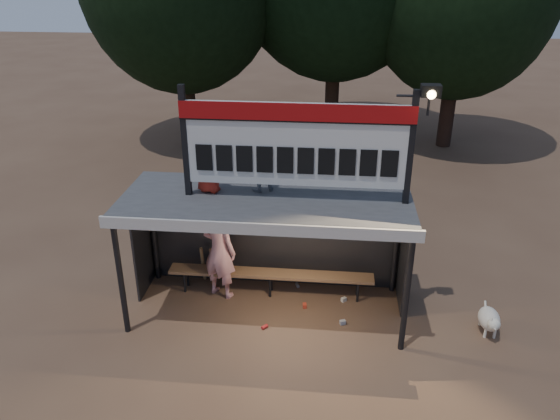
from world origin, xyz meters
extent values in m
plane|color=brown|center=(0.00, 0.00, 0.00)|extent=(80.00, 80.00, 0.00)
imported|color=white|center=(-0.97, 0.43, 0.97)|extent=(0.83, 0.71, 1.94)
imported|color=slate|center=(-0.14, 0.29, 2.82)|extent=(0.59, 0.54, 0.99)
imported|color=#A82519|center=(-1.01, 0.16, 2.87)|extent=(0.62, 0.49, 1.10)
cube|color=#3E3E40|center=(0.00, 0.00, 2.26)|extent=(5.00, 2.00, 0.12)
cube|color=silver|center=(0.00, -1.02, 2.22)|extent=(5.10, 0.06, 0.20)
cylinder|color=black|center=(-2.40, -0.90, 1.10)|extent=(0.10, 0.10, 2.20)
cylinder|color=black|center=(2.40, -0.90, 1.10)|extent=(0.10, 0.10, 2.20)
cylinder|color=black|center=(-2.40, 0.90, 1.10)|extent=(0.10, 0.10, 2.20)
cylinder|color=black|center=(2.40, 0.90, 1.10)|extent=(0.10, 0.10, 2.20)
cube|color=black|center=(0.00, 1.00, 1.10)|extent=(5.00, 0.04, 2.20)
cube|color=black|center=(-2.50, 0.50, 1.10)|extent=(0.04, 1.00, 2.20)
cube|color=black|center=(2.50, 0.50, 1.10)|extent=(0.04, 1.00, 2.20)
cylinder|color=black|center=(0.00, 1.00, 2.15)|extent=(5.00, 0.06, 0.06)
cube|color=black|center=(-1.35, 0.00, 3.27)|extent=(0.10, 0.10, 1.90)
cube|color=black|center=(2.35, 0.00, 3.27)|extent=(0.10, 0.10, 1.90)
cube|color=silver|center=(0.50, 0.00, 3.27)|extent=(3.80, 0.08, 1.40)
cube|color=#A10B0C|center=(0.50, -0.05, 3.83)|extent=(3.80, 0.04, 0.28)
cube|color=black|center=(0.50, -0.06, 3.68)|extent=(3.80, 0.02, 0.03)
cube|color=black|center=(-1.03, -0.05, 3.02)|extent=(0.27, 0.03, 0.45)
cube|color=black|center=(-0.69, -0.05, 3.02)|extent=(0.27, 0.03, 0.45)
cube|color=black|center=(-0.35, -0.05, 3.02)|extent=(0.27, 0.03, 0.45)
cube|color=black|center=(-0.01, -0.05, 3.02)|extent=(0.27, 0.03, 0.45)
cube|color=black|center=(0.33, -0.05, 3.02)|extent=(0.27, 0.03, 0.45)
cube|color=black|center=(0.67, -0.05, 3.02)|extent=(0.27, 0.03, 0.45)
cube|color=black|center=(1.01, -0.05, 3.02)|extent=(0.27, 0.03, 0.45)
cube|color=black|center=(1.35, -0.05, 3.02)|extent=(0.27, 0.03, 0.45)
cube|color=black|center=(1.69, -0.05, 3.02)|extent=(0.27, 0.03, 0.45)
cube|color=black|center=(2.03, -0.05, 3.02)|extent=(0.27, 0.03, 0.45)
cylinder|color=black|center=(2.30, 0.00, 4.12)|extent=(0.50, 0.04, 0.04)
cylinder|color=black|center=(2.55, 0.00, 3.97)|extent=(0.04, 0.04, 0.30)
cube|color=black|center=(2.55, -0.05, 4.22)|extent=(0.30, 0.22, 0.18)
sphere|color=#FFD88C|center=(2.55, -0.14, 4.18)|extent=(0.14, 0.14, 0.14)
cube|color=#886140|center=(0.00, 0.55, 0.45)|extent=(4.00, 0.35, 0.06)
cylinder|color=black|center=(-1.70, 0.43, 0.23)|extent=(0.05, 0.05, 0.45)
cylinder|color=black|center=(-1.70, 0.67, 0.23)|extent=(0.05, 0.05, 0.45)
cylinder|color=black|center=(0.00, 0.43, 0.23)|extent=(0.05, 0.05, 0.45)
cylinder|color=black|center=(0.00, 0.67, 0.23)|extent=(0.05, 0.05, 0.45)
cylinder|color=black|center=(1.70, 0.43, 0.23)|extent=(0.05, 0.05, 0.45)
cylinder|color=black|center=(1.70, 0.67, 0.23)|extent=(0.05, 0.05, 0.45)
cylinder|color=#2F2015|center=(-4.00, 10.00, 1.87)|extent=(0.50, 0.50, 3.74)
cylinder|color=#301F15|center=(1.00, 11.50, 2.09)|extent=(0.50, 0.50, 4.18)
cylinder|color=black|center=(5.00, 10.50, 1.76)|extent=(0.50, 0.50, 3.52)
ellipsoid|color=silver|center=(3.97, -0.27, 0.27)|extent=(0.36, 0.58, 0.36)
sphere|color=white|center=(3.97, -0.55, 0.36)|extent=(0.22, 0.22, 0.22)
cone|color=beige|center=(3.97, -0.65, 0.34)|extent=(0.10, 0.10, 0.10)
cone|color=beige|center=(3.92, -0.57, 0.46)|extent=(0.06, 0.06, 0.07)
cone|color=beige|center=(4.02, -0.57, 0.46)|extent=(0.06, 0.06, 0.07)
cylinder|color=white|center=(3.89, -0.45, 0.09)|extent=(0.05, 0.05, 0.18)
cylinder|color=beige|center=(4.05, -0.45, 0.09)|extent=(0.05, 0.05, 0.18)
cylinder|color=beige|center=(3.89, -0.09, 0.09)|extent=(0.05, 0.05, 0.18)
cylinder|color=white|center=(4.05, -0.09, 0.09)|extent=(0.05, 0.05, 0.18)
cylinder|color=beige|center=(3.97, 0.03, 0.34)|extent=(0.04, 0.16, 0.14)
cylinder|color=olive|center=(-1.41, 0.82, 0.43)|extent=(0.08, 0.27, 0.84)
cylinder|color=#966946|center=(-1.21, 0.82, 0.43)|extent=(0.07, 0.30, 0.83)
cylinder|color=black|center=(-1.01, 0.82, 0.43)|extent=(0.06, 0.32, 0.83)
cube|color=#BC3520|center=(0.70, 0.13, 0.04)|extent=(0.08, 0.11, 0.08)
cylinder|color=#A2A3A7|center=(0.51, 0.83, 0.04)|extent=(0.10, 0.14, 0.07)
cube|color=beige|center=(1.44, 0.41, 0.04)|extent=(0.12, 0.12, 0.08)
cylinder|color=red|center=(0.02, -0.59, 0.04)|extent=(0.13, 0.13, 0.07)
cube|color=#A2A2A6|center=(1.42, -0.32, 0.04)|extent=(0.12, 0.10, 0.08)
camera|label=1|loc=(1.10, -8.51, 6.06)|focal=35.00mm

